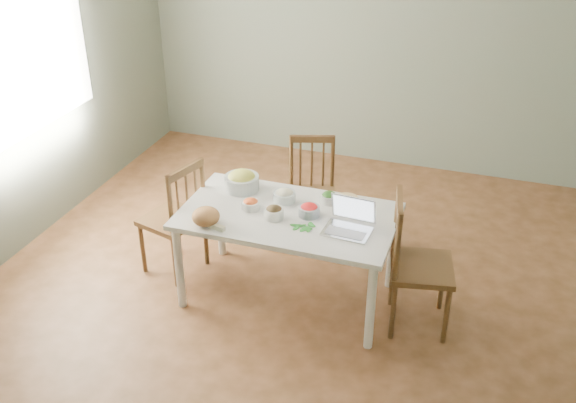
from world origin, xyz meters
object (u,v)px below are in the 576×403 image
(chair_left, at_px, (172,216))
(laptop, at_px, (348,219))
(chair_right, at_px, (422,265))
(chair_far, at_px, (312,194))
(bowl_squash, at_px, (242,180))
(bread_boule, at_px, (206,216))
(dining_table, at_px, (288,256))

(chair_left, distance_m, laptop, 1.46)
(chair_left, xyz_separation_m, chair_right, (1.92, -0.07, 0.02))
(chair_far, bearing_deg, laptop, -77.49)
(chair_far, bearing_deg, bowl_squash, -142.75)
(chair_right, relative_size, laptop, 3.17)
(laptop, bearing_deg, chair_far, 123.94)
(chair_far, bearing_deg, chair_right, -55.16)
(bowl_squash, relative_size, laptop, 0.82)
(chair_far, xyz_separation_m, chair_right, (1.02, -0.79, 0.05))
(chair_right, height_order, bowl_squash, chair_right)
(chair_left, xyz_separation_m, bread_boule, (0.48, -0.37, 0.30))
(chair_far, distance_m, chair_right, 1.29)
(chair_far, xyz_separation_m, bread_boule, (-0.42, -1.09, 0.32))
(chair_left, height_order, chair_right, chair_right)
(chair_far, distance_m, bowl_squash, 0.74)
(bread_boule, relative_size, laptop, 0.62)
(chair_right, bearing_deg, bread_boule, 90.69)
(chair_right, bearing_deg, laptop, 89.71)
(chair_right, bearing_deg, chair_far, 41.12)
(dining_table, relative_size, chair_right, 1.53)
(chair_right, bearing_deg, bowl_squash, 68.90)
(dining_table, distance_m, bowl_squash, 0.66)
(dining_table, height_order, chair_left, chair_left)
(laptop, bearing_deg, dining_table, 170.81)
(chair_left, bearing_deg, bread_boule, 67.53)
(dining_table, xyz_separation_m, bread_boule, (-0.48, -0.31, 0.42))
(chair_far, distance_m, laptop, 1.09)
(dining_table, xyz_separation_m, chair_far, (-0.06, 0.78, 0.10))
(chair_right, xyz_separation_m, bowl_squash, (-1.40, 0.24, 0.29))
(chair_right, relative_size, bowl_squash, 3.86)
(chair_right, height_order, bread_boule, chair_right)
(chair_left, xyz_separation_m, bowl_squash, (0.52, 0.18, 0.31))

